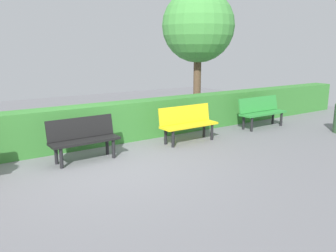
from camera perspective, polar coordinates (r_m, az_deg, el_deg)
The scene contains 6 objects.
ground_plane at distance 6.69m, azimuth -9.87°, elevation -6.73°, with size 20.38×20.38×0.00m, color slate.
bench_green at distance 10.13m, azimuth 15.21°, elevation 2.49°, with size 1.54×0.48×0.86m.
bench_yellow at distance 8.27m, azimuth 3.27°, elevation 0.67°, with size 1.48×0.47×0.86m.
bench_black at distance 7.08m, azimuth -13.84°, elevation -1.79°, with size 1.40×0.50×0.86m.
hedge_row at distance 8.47m, azimuth -7.23°, elevation 0.80°, with size 16.38×0.57×0.94m, color #387F33.
tree_near at distance 11.96m, azimuth 5.02°, elevation 16.11°, with size 2.41×2.41×4.14m.
Camera 1 is at (2.51, 5.80, 2.21)m, focal length 36.78 mm.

